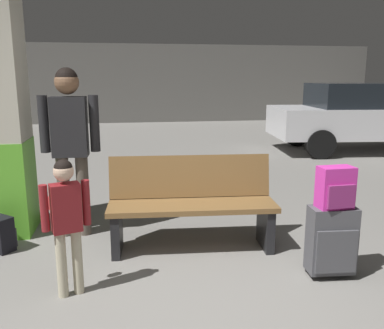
{
  "coord_description": "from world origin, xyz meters",
  "views": [
    {
      "loc": [
        -0.47,
        -2.37,
        1.65
      ],
      "look_at": [
        0.15,
        1.3,
        0.85
      ],
      "focal_mm": 38.36,
      "sensor_mm": 36.0,
      "label": 1
    }
  ],
  "objects_px": {
    "bench": "(192,204)",
    "adult": "(70,135)",
    "child": "(66,213)",
    "suitcase": "(332,240)",
    "backpack_dark_floor": "(0,234)",
    "backpack_bright": "(336,188)",
    "parked_car_side": "(364,115)"
  },
  "relations": [
    {
      "from": "parked_car_side",
      "to": "suitcase",
      "type": "bearing_deg",
      "value": -123.78
    },
    {
      "from": "child",
      "to": "backpack_bright",
      "type": "bearing_deg",
      "value": -1.54
    },
    {
      "from": "backpack_bright",
      "to": "backpack_dark_floor",
      "type": "xyz_separation_m",
      "value": [
        -2.88,
        1.03,
        -0.6
      ]
    },
    {
      "from": "bench",
      "to": "suitcase",
      "type": "relative_size",
      "value": 2.71
    },
    {
      "from": "bench",
      "to": "adult",
      "type": "height_order",
      "value": "adult"
    },
    {
      "from": "child",
      "to": "parked_car_side",
      "type": "height_order",
      "value": "parked_car_side"
    },
    {
      "from": "bench",
      "to": "backpack_bright",
      "type": "relative_size",
      "value": 4.81
    },
    {
      "from": "bench",
      "to": "parked_car_side",
      "type": "distance_m",
      "value": 6.58
    },
    {
      "from": "backpack_bright",
      "to": "adult",
      "type": "height_order",
      "value": "adult"
    },
    {
      "from": "backpack_bright",
      "to": "parked_car_side",
      "type": "distance_m",
      "value": 6.53
    },
    {
      "from": "backpack_dark_floor",
      "to": "child",
      "type": "bearing_deg",
      "value": -51.53
    },
    {
      "from": "backpack_dark_floor",
      "to": "backpack_bright",
      "type": "bearing_deg",
      "value": -19.6
    },
    {
      "from": "suitcase",
      "to": "backpack_dark_floor",
      "type": "xyz_separation_m",
      "value": [
        -2.88,
        1.03,
        -0.15
      ]
    },
    {
      "from": "backpack_bright",
      "to": "adult",
      "type": "distance_m",
      "value": 2.59
    },
    {
      "from": "backpack_bright",
      "to": "backpack_dark_floor",
      "type": "bearing_deg",
      "value": 160.4
    },
    {
      "from": "adult",
      "to": "parked_car_side",
      "type": "relative_size",
      "value": 0.41
    },
    {
      "from": "child",
      "to": "adult",
      "type": "distance_m",
      "value": 1.34
    },
    {
      "from": "bench",
      "to": "suitcase",
      "type": "bearing_deg",
      "value": -37.65
    },
    {
      "from": "bench",
      "to": "backpack_dark_floor",
      "type": "height_order",
      "value": "bench"
    },
    {
      "from": "backpack_dark_floor",
      "to": "suitcase",
      "type": "bearing_deg",
      "value": -19.6
    },
    {
      "from": "child",
      "to": "suitcase",
      "type": "bearing_deg",
      "value": -1.53
    },
    {
      "from": "bench",
      "to": "suitcase",
      "type": "xyz_separation_m",
      "value": [
        1.04,
        -0.8,
        -0.12
      ]
    },
    {
      "from": "suitcase",
      "to": "child",
      "type": "relative_size",
      "value": 0.57
    },
    {
      "from": "backpack_bright",
      "to": "child",
      "type": "distance_m",
      "value": 2.12
    },
    {
      "from": "backpack_dark_floor",
      "to": "adult",
      "type": "bearing_deg",
      "value": 23.77
    },
    {
      "from": "backpack_bright",
      "to": "suitcase",
      "type": "bearing_deg",
      "value": 149.17
    },
    {
      "from": "adult",
      "to": "suitcase",
      "type": "bearing_deg",
      "value": -30.94
    },
    {
      "from": "bench",
      "to": "backpack_bright",
      "type": "bearing_deg",
      "value": -37.65
    },
    {
      "from": "bench",
      "to": "child",
      "type": "bearing_deg",
      "value": -145.08
    },
    {
      "from": "suitcase",
      "to": "adult",
      "type": "relative_size",
      "value": 0.35
    },
    {
      "from": "suitcase",
      "to": "backpack_dark_floor",
      "type": "bearing_deg",
      "value": 160.4
    },
    {
      "from": "suitcase",
      "to": "backpack_bright",
      "type": "xyz_separation_m",
      "value": [
        0.0,
        -0.0,
        0.45
      ]
    }
  ]
}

